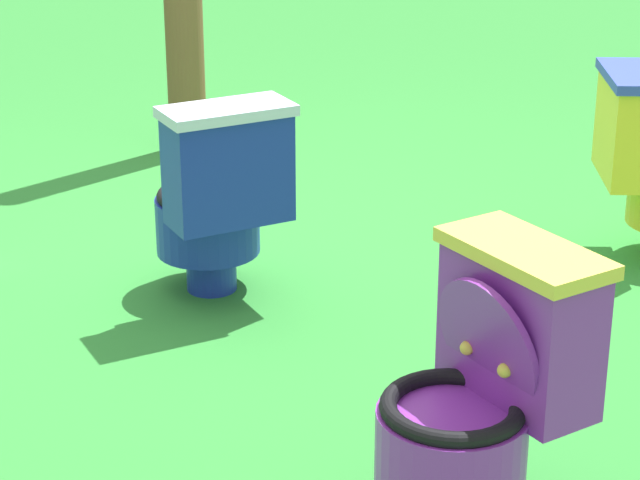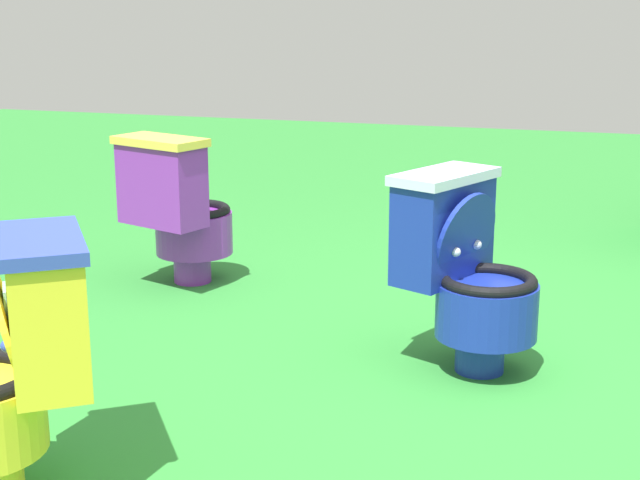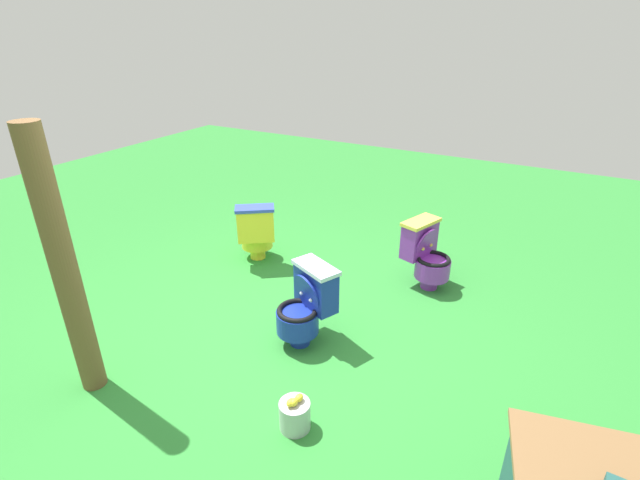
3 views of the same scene
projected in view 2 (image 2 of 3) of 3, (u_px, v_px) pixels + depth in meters
name	position (u px, v px, depth m)	size (l,w,h in m)	color
ground	(487.00, 394.00, 3.25)	(14.00, 14.00, 0.00)	#2D8433
toilet_blue	(466.00, 270.00, 3.41)	(0.61, 0.57, 0.73)	#192D9E
toilet_purple	(179.00, 209.00, 4.40)	(0.54, 0.60, 0.73)	purple
toilet_yellow	(9.00, 366.00, 2.52)	(0.63, 0.62, 0.73)	yellow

